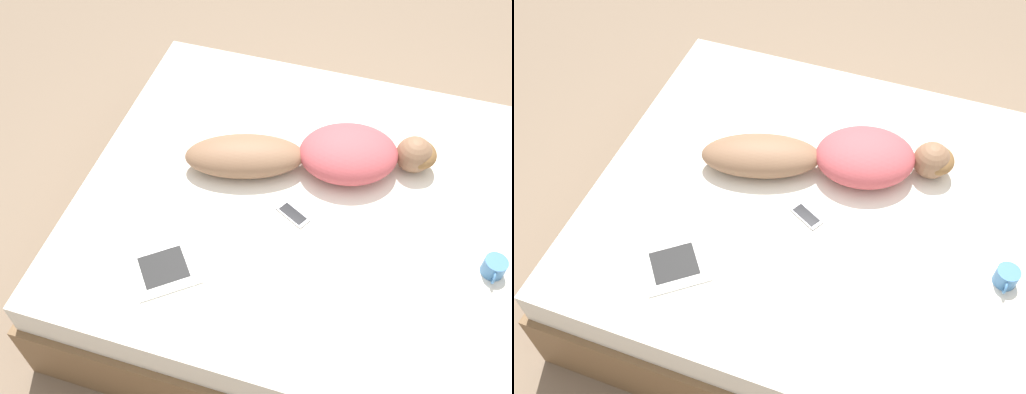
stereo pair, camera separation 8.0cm
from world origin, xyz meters
TOP-DOWN VIEW (x-y plane):
  - ground_plane at (0.00, 0.00)m, footprint 12.00×12.00m
  - bed at (0.00, 0.00)m, footprint 1.85×2.32m
  - person at (-0.20, -0.11)m, footprint 0.58×1.17m
  - open_magazine at (0.44, -0.67)m, footprint 0.55×0.51m
  - coffee_mug at (0.16, 0.70)m, footprint 0.13×0.09m
  - cell_phone at (0.11, -0.16)m, footprint 0.13×0.16m

SIDE VIEW (x-z plane):
  - ground_plane at x=0.00m, z-range 0.00..0.00m
  - bed at x=0.00m, z-range 0.00..0.57m
  - open_magazine at x=0.44m, z-range 0.57..0.58m
  - cell_phone at x=0.11m, z-range 0.57..0.58m
  - coffee_mug at x=0.16m, z-range 0.57..0.65m
  - person at x=-0.20m, z-range 0.56..0.75m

